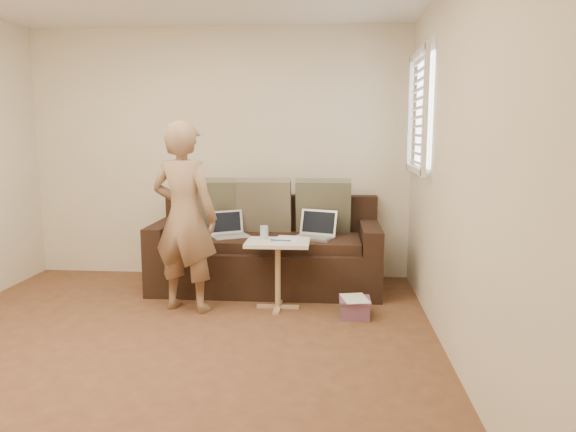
# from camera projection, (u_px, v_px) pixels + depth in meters

# --- Properties ---
(floor) EXTENTS (4.50, 4.50, 0.00)m
(floor) POSITION_uv_depth(u_px,v_px,m) (154.00, 360.00, 3.63)
(floor) COLOR brown
(floor) RESTS_ON ground
(wall_back) EXTENTS (4.00, 0.00, 4.00)m
(wall_back) POSITION_uv_depth(u_px,v_px,m) (219.00, 154.00, 5.65)
(wall_back) COLOR beige
(wall_back) RESTS_ON ground
(wall_right) EXTENTS (0.00, 4.50, 4.50)m
(wall_right) POSITION_uv_depth(u_px,v_px,m) (465.00, 170.00, 3.27)
(wall_right) COLOR beige
(wall_right) RESTS_ON ground
(window_blinds) EXTENTS (0.12, 0.88, 1.08)m
(window_blinds) POSITION_uv_depth(u_px,v_px,m) (419.00, 112.00, 4.69)
(window_blinds) COLOR white
(window_blinds) RESTS_ON wall_right
(sofa) EXTENTS (2.20, 0.95, 0.85)m
(sofa) POSITION_uv_depth(u_px,v_px,m) (267.00, 245.00, 5.27)
(sofa) COLOR black
(sofa) RESTS_ON ground
(pillow_left) EXTENTS (0.55, 0.29, 0.57)m
(pillow_left) POSITION_uv_depth(u_px,v_px,m) (211.00, 205.00, 5.47)
(pillow_left) COLOR #54563F
(pillow_left) RESTS_ON sofa
(pillow_mid) EXTENTS (0.55, 0.27, 0.57)m
(pillow_mid) POSITION_uv_depth(u_px,v_px,m) (264.00, 206.00, 5.43)
(pillow_mid) COLOR #6C6A4D
(pillow_mid) RESTS_ON sofa
(pillow_right) EXTENTS (0.55, 0.28, 0.57)m
(pillow_right) POSITION_uv_depth(u_px,v_px,m) (323.00, 206.00, 5.40)
(pillow_right) COLOR #54563F
(pillow_right) RESTS_ON sofa
(laptop_silver) EXTENTS (0.44, 0.38, 0.25)m
(laptop_silver) POSITION_uv_depth(u_px,v_px,m) (313.00, 239.00, 5.13)
(laptop_silver) COLOR #B7BABC
(laptop_silver) RESTS_ON sofa
(laptop_white) EXTENTS (0.42, 0.38, 0.25)m
(laptop_white) POSITION_uv_depth(u_px,v_px,m) (230.00, 237.00, 5.22)
(laptop_white) COLOR white
(laptop_white) RESTS_ON sofa
(person) EXTENTS (0.68, 0.54, 1.63)m
(person) POSITION_uv_depth(u_px,v_px,m) (185.00, 217.00, 4.55)
(person) COLOR #856748
(person) RESTS_ON ground
(side_table) EXTENTS (0.55, 0.38, 0.60)m
(side_table) POSITION_uv_depth(u_px,v_px,m) (278.00, 275.00, 4.66)
(side_table) COLOR silver
(side_table) RESTS_ON ground
(drinking_glass) EXTENTS (0.07, 0.07, 0.12)m
(drinking_glass) POSITION_uv_depth(u_px,v_px,m) (264.00, 232.00, 4.68)
(drinking_glass) COLOR silver
(drinking_glass) RESTS_ON side_table
(scissors) EXTENTS (0.20, 0.15, 0.02)m
(scissors) POSITION_uv_depth(u_px,v_px,m) (280.00, 240.00, 4.59)
(scissors) COLOR silver
(scissors) RESTS_ON side_table
(paper_on_table) EXTENTS (0.25, 0.33, 0.00)m
(paper_on_table) POSITION_uv_depth(u_px,v_px,m) (287.00, 239.00, 4.69)
(paper_on_table) COLOR white
(paper_on_table) RESTS_ON side_table
(striped_box) EXTENTS (0.26, 0.26, 0.16)m
(striped_box) POSITION_uv_depth(u_px,v_px,m) (355.00, 307.00, 4.46)
(striped_box) COLOR #CE1E74
(striped_box) RESTS_ON ground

